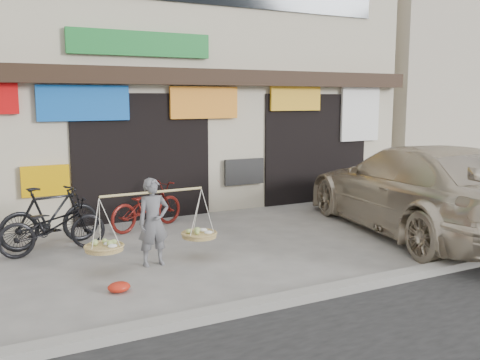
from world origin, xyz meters
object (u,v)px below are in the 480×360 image
street_vendor (154,226)px  suv (419,189)px  bike_0 (53,226)px  bike_2 (147,206)px  bike_1 (51,216)px

street_vendor → suv: bearing=-6.5°
street_vendor → bike_0: 1.93m
bike_0 → bike_2: 2.15m
bike_1 → bike_2: (1.90, 0.48, -0.08)m
bike_0 → bike_1: bearing=-10.0°
bike_1 → bike_0: bearing=163.8°
bike_1 → suv: bearing=-121.7°
bike_2 → suv: size_ratio=0.28×
street_vendor → bike_2: 2.45m
bike_0 → suv: bearing=-111.8°
street_vendor → bike_2: bearing=72.7°
bike_1 → suv: size_ratio=0.28×
bike_2 → suv: 5.35m
street_vendor → bike_2: (0.65, 2.36, -0.16)m
suv → street_vendor: bearing=7.5°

